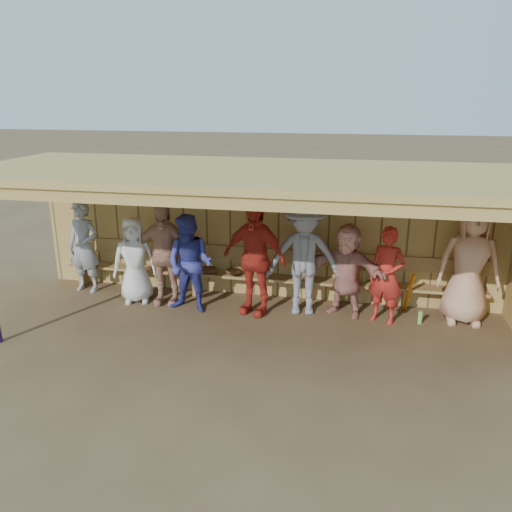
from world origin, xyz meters
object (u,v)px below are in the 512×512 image
at_px(player_extra, 164,254).
at_px(player_d, 254,258).
at_px(player_f, 346,270).
at_px(player_b, 135,260).
at_px(player_g, 387,276).
at_px(player_e, 304,257).
at_px(bench, 265,271).
at_px(player_c, 190,264).
at_px(player_h, 469,264).
at_px(player_a, 84,247).

bearing_deg(player_extra, player_d, -5.76).
distance_m(player_d, player_f, 1.55).
bearing_deg(player_b, player_d, -19.31).
bearing_deg(player_g, player_d, -155.56).
height_order(player_f, player_g, player_g).
height_order(player_e, bench, player_e).
distance_m(player_b, player_e, 3.00).
bearing_deg(bench, player_c, -144.77).
distance_m(player_f, player_h, 1.93).
bearing_deg(player_a, player_f, 4.40).
height_order(player_c, player_g, player_c).
height_order(player_b, player_d, player_d).
xyz_separation_m(player_b, player_c, (1.10, -0.20, 0.07)).
distance_m(player_c, player_d, 1.09).
xyz_separation_m(player_c, player_d, (1.08, 0.15, 0.12)).
height_order(player_h, bench, player_h).
bearing_deg(player_h, player_g, -167.94).
bearing_deg(bench, player_e, -32.47).
bearing_deg(player_d, player_e, 27.98).
height_order(player_g, bench, player_g).
xyz_separation_m(player_a, player_d, (3.32, -0.35, 0.11)).
distance_m(player_g, bench, 2.20).
height_order(player_a, player_d, player_d).
bearing_deg(player_h, player_e, -176.01).
xyz_separation_m(player_b, player_f, (3.69, 0.19, 0.01)).
height_order(player_g, player_h, player_h).
relative_size(player_a, player_extra, 0.94).
bearing_deg(player_f, player_c, -151.07).
height_order(player_extra, bench, player_extra).
relative_size(player_a, player_h, 0.86).
height_order(player_d, player_h, player_h).
bearing_deg(player_b, player_a, 147.83).
xyz_separation_m(player_d, player_h, (3.43, 0.34, 0.03)).
bearing_deg(bench, player_g, -15.39).
distance_m(player_extra, bench, 1.82).
bearing_deg(bench, player_extra, -160.80).
xyz_separation_m(player_f, player_extra, (-3.14, -0.18, 0.13)).
bearing_deg(player_extra, player_f, -0.14).
xyz_separation_m(player_a, player_e, (4.13, -0.18, 0.13)).
height_order(player_b, player_extra, player_extra).
xyz_separation_m(player_g, bench, (-2.10, 0.58, -0.27)).
bearing_deg(player_e, player_f, -1.36).
bearing_deg(player_e, bench, 140.37).
distance_m(player_d, player_h, 3.45).
height_order(player_e, player_g, player_e).
bearing_deg(player_e, player_h, -3.47).
bearing_deg(player_extra, player_g, -3.24).
xyz_separation_m(player_h, bench, (-3.38, 0.31, -0.47)).
distance_m(player_e, player_g, 1.36).
relative_size(player_f, player_h, 0.79).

